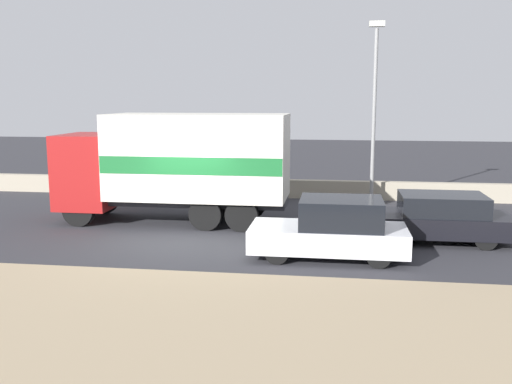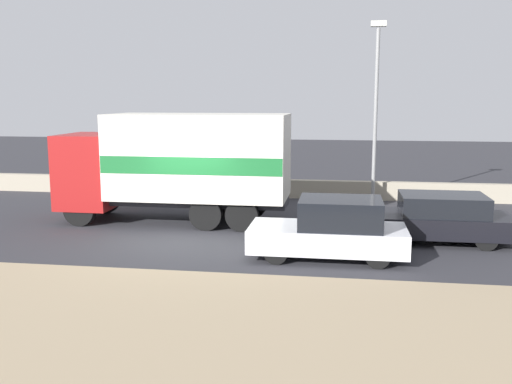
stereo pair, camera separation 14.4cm
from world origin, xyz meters
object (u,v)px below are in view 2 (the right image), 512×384
at_px(box_truck, 181,162).
at_px(car_sedan_second, 433,218).
at_px(street_lamp, 376,100).
at_px(car_hatchback, 332,229).

bearing_deg(box_truck, car_sedan_second, 169.65).
relative_size(street_lamp, car_sedan_second, 1.52).
height_order(box_truck, car_sedan_second, box_truck).
bearing_deg(car_sedan_second, street_lamp, -76.16).
xyz_separation_m(street_lamp, car_sedan_second, (1.37, -5.57, -3.26)).
distance_m(street_lamp, box_truck, 7.82).
relative_size(street_lamp, box_truck, 0.92).
xyz_separation_m(box_truck, car_hatchback, (4.92, -3.50, -1.24)).
bearing_deg(car_sedan_second, car_hatchback, 37.04).
relative_size(car_hatchback, car_sedan_second, 0.88).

